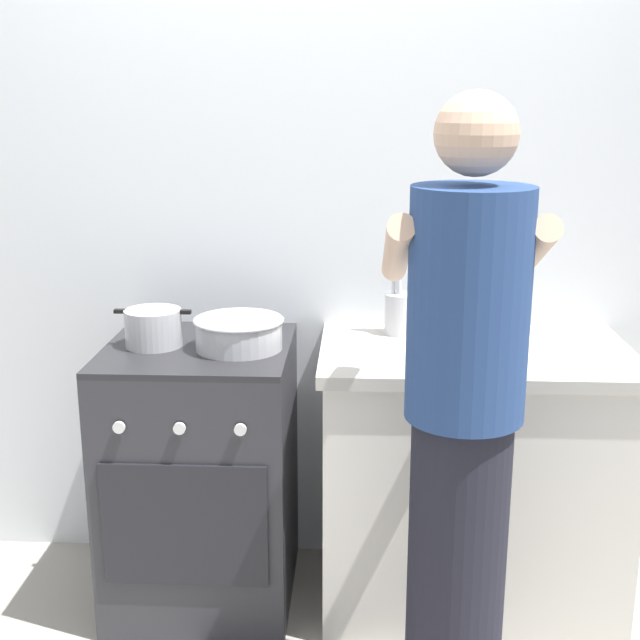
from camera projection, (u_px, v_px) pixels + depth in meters
name	position (u px, v px, depth m)	size (l,w,h in m)	color
ground	(303.00, 619.00, 2.80)	(6.00, 6.00, 0.00)	gray
back_wall	(368.00, 224.00, 2.96)	(3.20, 0.10, 2.50)	silver
countertop	(470.00, 478.00, 2.81)	(1.00, 0.60, 0.90)	silver
stove_range	(202.00, 474.00, 2.85)	(0.60, 0.62, 0.90)	#2D2D33
pot	(153.00, 328.00, 2.72)	(0.25, 0.18, 0.12)	#B2B2B7
mixing_bowl	(239.00, 332.00, 2.69)	(0.29, 0.29, 0.10)	#B7B7BC
utensil_crock	(399.00, 306.00, 2.85)	(0.10, 0.10, 0.33)	silver
spice_bottle	(489.00, 335.00, 2.68)	(0.04, 0.04, 0.10)	silver
person	(462.00, 430.00, 2.15)	(0.41, 0.50, 1.70)	black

